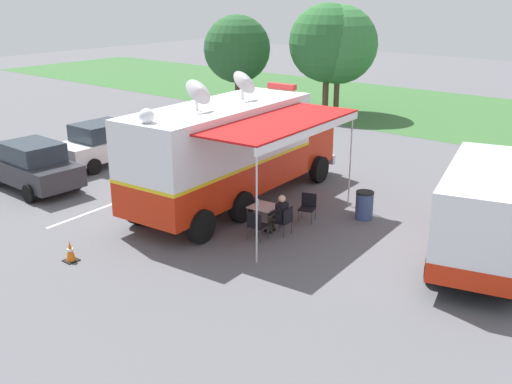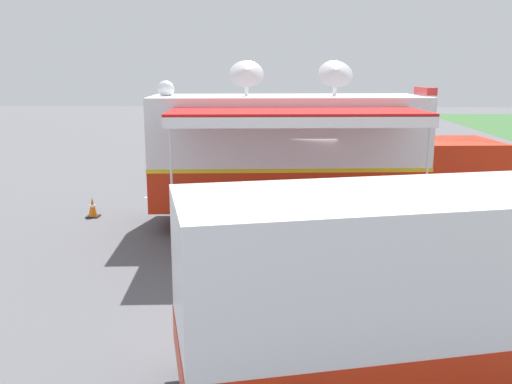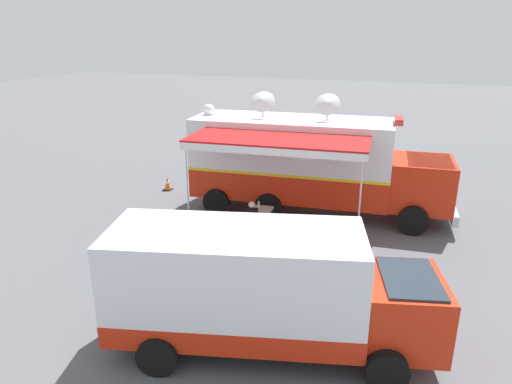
{
  "view_description": "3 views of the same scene",
  "coord_description": "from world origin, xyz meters",
  "px_view_note": "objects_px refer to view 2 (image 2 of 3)",
  "views": [
    {
      "loc": [
        12.94,
        -13.78,
        7.03
      ],
      "look_at": [
        2.15,
        -0.76,
        1.26
      ],
      "focal_mm": 42.14,
      "sensor_mm": 36.0,
      "label": 1
    },
    {
      "loc": [
        15.1,
        -0.06,
        4.18
      ],
      "look_at": [
        0.72,
        -0.79,
        1.03
      ],
      "focal_mm": 39.36,
      "sensor_mm": 36.0,
      "label": 2
    },
    {
      "loc": [
        16.12,
        4.51,
        6.49
      ],
      "look_at": [
        2.35,
        -0.52,
        1.39
      ],
      "focal_mm": 32.52,
      "sensor_mm": 36.0,
      "label": 3
    }
  ],
  "objects_px": {
    "water_bottle": "(264,212)",
    "folding_table": "(268,220)",
    "command_truck": "(314,154)",
    "support_truck": "(420,290)",
    "traffic_cone": "(93,208)",
    "trash_bin": "(397,257)",
    "car_far_corner": "(308,153)",
    "folding_chair_spare_by_truck": "(330,235)",
    "car_behind_truck": "(214,155)",
    "folding_chair_at_table": "(266,236)",
    "folding_chair_beside_table": "(231,231)",
    "seated_responder": "(265,228)"
  },
  "relations": [
    {
      "from": "folding_table",
      "to": "traffic_cone",
      "type": "relative_size",
      "value": 1.49
    },
    {
      "from": "traffic_cone",
      "to": "seated_responder",
      "type": "bearing_deg",
      "value": 58.09
    },
    {
      "from": "car_behind_truck",
      "to": "folding_chair_spare_by_truck",
      "type": "bearing_deg",
      "value": 21.66
    },
    {
      "from": "folding_chair_at_table",
      "to": "command_truck",
      "type": "bearing_deg",
      "value": 158.31
    },
    {
      "from": "car_behind_truck",
      "to": "support_truck",
      "type": "bearing_deg",
      "value": 16.93
    },
    {
      "from": "folding_chair_spare_by_truck",
      "to": "seated_responder",
      "type": "xyz_separation_m",
      "value": [
        -0.02,
        -1.46,
        0.14
      ]
    },
    {
      "from": "traffic_cone",
      "to": "support_truck",
      "type": "relative_size",
      "value": 0.08
    },
    {
      "from": "seated_responder",
      "to": "folding_chair_at_table",
      "type": "bearing_deg",
      "value": 4.81
    },
    {
      "from": "command_truck",
      "to": "support_truck",
      "type": "bearing_deg",
      "value": 6.75
    },
    {
      "from": "water_bottle",
      "to": "folding_table",
      "type": "bearing_deg",
      "value": 35.5
    },
    {
      "from": "command_truck",
      "to": "water_bottle",
      "type": "xyz_separation_m",
      "value": [
        2.08,
        -1.29,
        -1.11
      ]
    },
    {
      "from": "trash_bin",
      "to": "car_far_corner",
      "type": "height_order",
      "value": "car_far_corner"
    },
    {
      "from": "traffic_cone",
      "to": "car_far_corner",
      "type": "xyz_separation_m",
      "value": [
        -7.12,
        6.48,
        0.6
      ]
    },
    {
      "from": "trash_bin",
      "to": "traffic_cone",
      "type": "relative_size",
      "value": 1.57
    },
    {
      "from": "folding_table",
      "to": "car_far_corner",
      "type": "bearing_deg",
      "value": 172.21
    },
    {
      "from": "command_truck",
      "to": "folding_table",
      "type": "xyz_separation_m",
      "value": [
        2.23,
        -1.18,
        -1.27
      ]
    },
    {
      "from": "folding_chair_spare_by_truck",
      "to": "support_truck",
      "type": "relative_size",
      "value": 0.12
    },
    {
      "from": "folding_chair_at_table",
      "to": "car_far_corner",
      "type": "distance_m",
      "value": 10.58
    },
    {
      "from": "folding_table",
      "to": "water_bottle",
      "type": "height_order",
      "value": "water_bottle"
    },
    {
      "from": "folding_chair_spare_by_truck",
      "to": "car_behind_truck",
      "type": "height_order",
      "value": "car_behind_truck"
    },
    {
      "from": "folding_chair_at_table",
      "to": "support_truck",
      "type": "relative_size",
      "value": 0.12
    },
    {
      "from": "folding_chair_beside_table",
      "to": "car_far_corner",
      "type": "xyz_separation_m",
      "value": [
        -10.08,
        2.17,
        0.37
      ]
    },
    {
      "from": "water_bottle",
      "to": "support_truck",
      "type": "height_order",
      "value": "support_truck"
    },
    {
      "from": "folding_table",
      "to": "car_behind_truck",
      "type": "bearing_deg",
      "value": -165.03
    },
    {
      "from": "folding_chair_at_table",
      "to": "traffic_cone",
      "type": "distance_m",
      "value": 6.14
    },
    {
      "from": "folding_chair_beside_table",
      "to": "trash_bin",
      "type": "relative_size",
      "value": 0.96
    },
    {
      "from": "folding_chair_beside_table",
      "to": "folding_chair_at_table",
      "type": "bearing_deg",
      "value": 63.3
    },
    {
      "from": "seated_responder",
      "to": "car_behind_truck",
      "type": "bearing_deg",
      "value": -166.22
    },
    {
      "from": "traffic_cone",
      "to": "folding_chair_beside_table",
      "type": "bearing_deg",
      "value": 55.51
    },
    {
      "from": "command_truck",
      "to": "seated_responder",
      "type": "distance_m",
      "value": 3.36
    },
    {
      "from": "folding_table",
      "to": "water_bottle",
      "type": "xyz_separation_m",
      "value": [
        -0.15,
        -0.11,
        0.16
      ]
    },
    {
      "from": "command_truck",
      "to": "car_behind_truck",
      "type": "relative_size",
      "value": 2.28
    },
    {
      "from": "support_truck",
      "to": "car_far_corner",
      "type": "xyz_separation_m",
      "value": [
        -15.65,
        -0.82,
        -0.51
      ]
    },
    {
      "from": "trash_bin",
      "to": "traffic_cone",
      "type": "xyz_separation_m",
      "value": [
        -4.51,
        -7.84,
        -0.18
      ]
    },
    {
      "from": "folding_chair_spare_by_truck",
      "to": "car_behind_truck",
      "type": "xyz_separation_m",
      "value": [
        -9.57,
        -3.8,
        0.37
      ]
    },
    {
      "from": "folding_chair_spare_by_truck",
      "to": "support_truck",
      "type": "bearing_deg",
      "value": 7.82
    },
    {
      "from": "water_bottle",
      "to": "seated_responder",
      "type": "xyz_separation_m",
      "value": [
        0.76,
        0.06,
        -0.18
      ]
    },
    {
      "from": "trash_bin",
      "to": "support_truck",
      "type": "relative_size",
      "value": 0.13
    },
    {
      "from": "water_bottle",
      "to": "traffic_cone",
      "type": "bearing_deg",
      "value": -115.59
    },
    {
      "from": "traffic_cone",
      "to": "car_behind_truck",
      "type": "xyz_separation_m",
      "value": [
        -6.37,
        2.76,
        0.6
      ]
    },
    {
      "from": "folding_table",
      "to": "traffic_cone",
      "type": "bearing_deg",
      "value": -116.5
    },
    {
      "from": "folding_table",
      "to": "trash_bin",
      "type": "xyz_separation_m",
      "value": [
        1.94,
        2.68,
        -0.22
      ]
    },
    {
      "from": "command_truck",
      "to": "folding_chair_beside_table",
      "type": "distance_m",
      "value": 3.61
    },
    {
      "from": "folding_chair_at_table",
      "to": "seated_responder",
      "type": "bearing_deg",
      "value": -175.19
    },
    {
      "from": "trash_bin",
      "to": "support_truck",
      "type": "xyz_separation_m",
      "value": [
        4.02,
        -0.54,
        0.93
      ]
    },
    {
      "from": "seated_responder",
      "to": "car_behind_truck",
      "type": "height_order",
      "value": "car_behind_truck"
    },
    {
      "from": "command_truck",
      "to": "folding_chair_at_table",
      "type": "distance_m",
      "value": 3.56
    },
    {
      "from": "support_truck",
      "to": "car_far_corner",
      "type": "height_order",
      "value": "support_truck"
    },
    {
      "from": "folding_chair_at_table",
      "to": "support_truck",
      "type": "distance_m",
      "value": 5.67
    },
    {
      "from": "water_bottle",
      "to": "folding_chair_at_table",
      "type": "bearing_deg",
      "value": 4.72
    }
  ]
}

